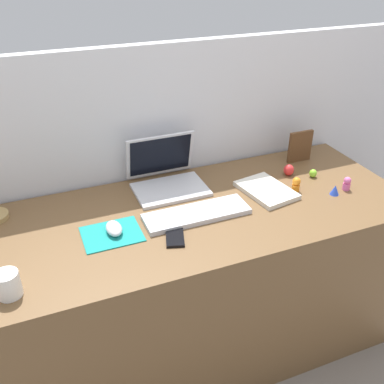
# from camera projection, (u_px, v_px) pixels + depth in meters

# --- Properties ---
(ground_plane) EXTENTS (6.00, 6.00, 0.00)m
(ground_plane) POSITION_uv_depth(u_px,v_px,m) (195.00, 341.00, 2.08)
(ground_plane) COLOR slate
(back_wall) EXTENTS (2.94, 0.05, 1.31)m
(back_wall) POSITION_uv_depth(u_px,v_px,m) (165.00, 186.00, 2.05)
(back_wall) COLOR silver
(back_wall) RESTS_ON ground_plane
(desk) EXTENTS (1.74, 0.69, 0.74)m
(desk) POSITION_uv_depth(u_px,v_px,m) (195.00, 283.00, 1.89)
(desk) COLOR brown
(desk) RESTS_ON ground_plane
(laptop) EXTENTS (0.30, 0.26, 0.21)m
(laptop) POSITION_uv_depth(u_px,v_px,m) (166.00, 174.00, 1.86)
(laptop) COLOR silver
(laptop) RESTS_ON desk
(keyboard) EXTENTS (0.41, 0.13, 0.02)m
(keyboard) POSITION_uv_depth(u_px,v_px,m) (197.00, 214.00, 1.67)
(keyboard) COLOR silver
(keyboard) RESTS_ON desk
(mousepad) EXTENTS (0.21, 0.17, 0.00)m
(mousepad) POSITION_uv_depth(u_px,v_px,m) (112.00, 234.00, 1.57)
(mousepad) COLOR teal
(mousepad) RESTS_ON desk
(mouse) EXTENTS (0.06, 0.10, 0.03)m
(mouse) POSITION_uv_depth(u_px,v_px,m) (114.00, 228.00, 1.57)
(mouse) COLOR silver
(mouse) RESTS_ON mousepad
(cell_phone) EXTENTS (0.10, 0.14, 0.01)m
(cell_phone) POSITION_uv_depth(u_px,v_px,m) (175.00, 236.00, 1.55)
(cell_phone) COLOR black
(cell_phone) RESTS_ON desk
(notebook_pad) EXTENTS (0.21, 0.26, 0.02)m
(notebook_pad) POSITION_uv_depth(u_px,v_px,m) (266.00, 190.00, 1.82)
(notebook_pad) COLOR silver
(notebook_pad) RESTS_ON desk
(picture_frame) EXTENTS (0.12, 0.02, 0.15)m
(picture_frame) POSITION_uv_depth(u_px,v_px,m) (300.00, 146.00, 2.05)
(picture_frame) COLOR brown
(picture_frame) RESTS_ON desk
(coffee_mug) EXTENTS (0.07, 0.07, 0.08)m
(coffee_mug) POSITION_uv_depth(u_px,v_px,m) (8.00, 284.00, 1.29)
(coffee_mug) COLOR white
(coffee_mug) RESTS_ON desk
(toy_figurine_lime) EXTENTS (0.03, 0.03, 0.04)m
(toy_figurine_lime) POSITION_uv_depth(u_px,v_px,m) (313.00, 173.00, 1.94)
(toy_figurine_lime) COLOR #8CDB33
(toy_figurine_lime) RESTS_ON desk
(toy_figurine_blue) EXTENTS (0.04, 0.04, 0.04)m
(toy_figurine_blue) POSITION_uv_depth(u_px,v_px,m) (335.00, 190.00, 1.80)
(toy_figurine_blue) COLOR blue
(toy_figurine_blue) RESTS_ON desk
(toy_figurine_pink) EXTENTS (0.03, 0.03, 0.06)m
(toy_figurine_pink) POSITION_uv_depth(u_px,v_px,m) (347.00, 183.00, 1.83)
(toy_figurine_pink) COLOR pink
(toy_figurine_pink) RESTS_ON desk
(toy_figurine_orange) EXTENTS (0.03, 0.03, 0.06)m
(toy_figurine_orange) POSITION_uv_depth(u_px,v_px,m) (296.00, 184.00, 1.82)
(toy_figurine_orange) COLOR orange
(toy_figurine_orange) RESTS_ON desk
(toy_figurine_red) EXTENTS (0.05, 0.05, 0.05)m
(toy_figurine_red) POSITION_uv_depth(u_px,v_px,m) (289.00, 170.00, 1.95)
(toy_figurine_red) COLOR red
(toy_figurine_red) RESTS_ON desk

